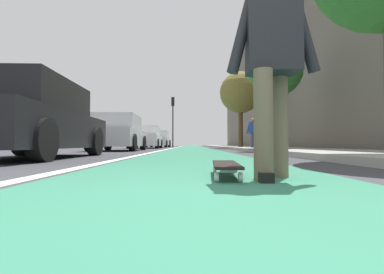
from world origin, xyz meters
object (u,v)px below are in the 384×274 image
Objects in this scene: pedestrian_distant at (253,132)px; skateboard at (226,166)px; parked_car_mid at (119,134)px; traffic_light at (173,113)px; street_tree_far at (241,93)px; parked_car_far at (146,138)px; skater_person at (272,58)px; street_tree_mid at (276,71)px; parked_car_near at (29,121)px; parked_car_end at (158,139)px.

skateboard is at bearing 166.37° from pedestrian_distant.
pedestrian_distant is (1.97, -6.16, 0.18)m from parked_car_mid.
street_tree_far reaches higher than traffic_light.
traffic_light reaches higher than parked_car_mid.
street_tree_far is (-0.28, -6.30, 2.97)m from parked_car_far.
pedestrian_distant is (11.56, -2.80, 0.81)m from skateboard.
parked_car_far is 2.75× the size of pedestrian_distant.
skater_person is 9.25m from street_tree_mid.
skater_person is 0.39× the size of parked_car_mid.
parked_car_near is 14.76m from street_tree_far.
traffic_light is 2.95× the size of pedestrian_distant.
pedestrian_distant is at bearing 177.52° from street_tree_far.
parked_car_far is 0.86× the size of street_tree_far.
street_tree_mid is (-1.14, -6.35, 2.38)m from parked_car_mid.
parked_car_near reaches higher than parked_car_far.
parked_car_near is 13.24m from parked_car_far.
skateboard is 0.17× the size of street_tree_far.
skater_person is 11.96m from pedestrian_distant.
skateboard is 11.92m from pedestrian_distant.
parked_car_near is 10.49m from pedestrian_distant.
skateboard is 0.19× the size of parked_car_end.
street_tree_mid is 7.65m from street_tree_far.
street_tree_mid is at bearing -19.56° from skateboard.
skateboard is at bearing 169.43° from street_tree_far.
pedestrian_distant is (11.71, -2.46, -0.03)m from skater_person.
street_tree_far is 3.21× the size of pedestrian_distant.
skateboard is at bearing -175.25° from traffic_light.
parked_car_mid is 13.72m from parked_car_end.
parked_car_end is (6.95, -0.01, 0.02)m from parked_car_far.
skateboard is at bearing 66.70° from skater_person.
skater_person is at bearing 170.71° from street_tree_far.
parked_car_end is at bearing 105.29° from traffic_light.
street_tree_mid is 0.82× the size of street_tree_far.
parked_car_near is at bearing 179.61° from parked_car_end.
parked_car_end is at bearing -0.39° from parked_car_near.
traffic_light reaches higher than skateboard.
parked_car_far is 0.99× the size of parked_car_end.
parked_car_near is at bearing 129.68° from street_tree_mid.
skater_person is at bearing 168.14° from pedestrian_distant.
parked_car_mid is 0.91× the size of traffic_light.
skater_person is 0.37× the size of parked_car_end.
traffic_light is 0.92× the size of street_tree_far.
parked_car_mid is at bearing 19.27° from skateboard.
skater_person reaches higher than skateboard.
skater_person is 16.66m from street_tree_far.
parked_car_near is at bearing 49.08° from skater_person.
pedestrian_distant is at bearing -128.15° from parked_car_far.
skateboard is 4.67m from parked_car_near.
traffic_light is (23.67, 1.97, 3.10)m from skateboard.
parked_car_far is at bearing 38.53° from street_tree_mid.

